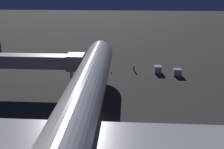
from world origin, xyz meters
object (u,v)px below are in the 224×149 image
at_px(jet_bridge, 39,61).
at_px(traffic_cone_nose_port, 111,73).
at_px(baggage_container_mid_row, 158,69).
at_px(traffic_cone_nose_starboard, 93,72).
at_px(airliner_at_gate, 71,132).
at_px(ground_crew_marshaller_fwd, 134,67).
at_px(baggage_container_far_row, 177,72).

relative_size(jet_bridge, traffic_cone_nose_port, 38.54).
distance_m(baggage_container_mid_row, traffic_cone_nose_starboard, 15.47).
bearing_deg(airliner_at_gate, ground_crew_marshaller_fwd, -102.07).
relative_size(traffic_cone_nose_port, traffic_cone_nose_starboard, 1.00).
bearing_deg(jet_bridge, traffic_cone_nose_port, -145.55).
distance_m(baggage_container_mid_row, ground_crew_marshaller_fwd, 5.72).
bearing_deg(traffic_cone_nose_port, ground_crew_marshaller_fwd, -155.41).
distance_m(airliner_at_gate, jet_bridge, 26.36).
bearing_deg(jet_bridge, traffic_cone_nose_starboard, -134.64).
bearing_deg(ground_crew_marshaller_fwd, traffic_cone_nose_port, 24.59).
bearing_deg(traffic_cone_nose_starboard, traffic_cone_nose_port, 180.00).
bearing_deg(baggage_container_mid_row, jet_bridge, 23.39).
bearing_deg(jet_bridge, airliner_at_gate, 115.70).
height_order(airliner_at_gate, baggage_container_far_row, airliner_at_gate).
bearing_deg(traffic_cone_nose_starboard, ground_crew_marshaller_fwd, -165.84).
distance_m(jet_bridge, baggage_container_far_row, 30.71).
bearing_deg(baggage_container_mid_row, ground_crew_marshaller_fwd, -11.79).
bearing_deg(baggage_container_far_row, jet_bridge, 17.49).
bearing_deg(jet_bridge, baggage_container_far_row, -162.51).
height_order(ground_crew_marshaller_fwd, traffic_cone_nose_starboard, ground_crew_marshaller_fwd).
height_order(airliner_at_gate, ground_crew_marshaller_fwd, airliner_at_gate).
bearing_deg(traffic_cone_nose_port, baggage_container_far_row, 179.11).
bearing_deg(baggage_container_mid_row, traffic_cone_nose_port, 6.77).
distance_m(airliner_at_gate, ground_crew_marshaller_fwd, 36.68).
relative_size(baggage_container_mid_row, traffic_cone_nose_starboard, 3.38).
distance_m(airliner_at_gate, traffic_cone_nose_starboard, 33.60).
height_order(baggage_container_mid_row, traffic_cone_nose_starboard, baggage_container_mid_row).
xyz_separation_m(airliner_at_gate, baggage_container_far_row, (-17.48, -32.87, -4.81)).
bearing_deg(traffic_cone_nose_port, jet_bridge, 34.45).
xyz_separation_m(airliner_at_gate, traffic_cone_nose_port, (-2.20, -33.11, -5.31)).
xyz_separation_m(airliner_at_gate, ground_crew_marshaller_fwd, (-7.61, -35.58, -4.64)).
bearing_deg(baggage_container_far_row, airliner_at_gate, 61.99).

